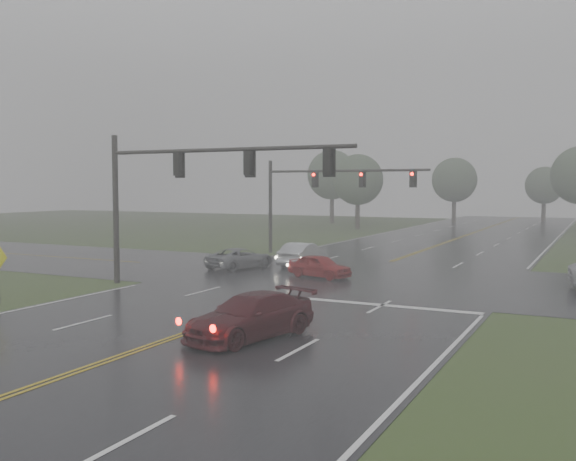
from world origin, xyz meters
The scene contains 14 objects.
ground centered at (0.00, 0.00, 0.00)m, with size 180.00×180.00×0.00m, color #374E21.
main_road centered at (0.00, 20.00, 0.00)m, with size 18.00×160.00×0.02m, color black.
cross_street centered at (0.00, 22.00, 0.00)m, with size 120.00×14.00×0.02m, color black.
stop_bar centered at (4.50, 14.40, 0.00)m, with size 8.50×0.50×0.01m, color white.
sedan_maroon centered at (2.35, 6.69, 0.00)m, with size 2.08×5.13×1.49m, color #3D0B10.
sedan_red centered at (-1.32, 20.91, 0.00)m, with size 1.52×3.79×1.29m, color #9A0E0F.
sedan_silver centered at (-4.35, 25.11, 0.00)m, with size 1.61×4.61×1.52m, color #B8BCC1.
car_grey centered at (-7.34, 22.35, 0.00)m, with size 2.13×4.61×1.28m, color slate.
signal_gantry_near centered at (-6.03, 14.31, 5.48)m, with size 13.65×0.34×7.82m.
signal_gantry_far centered at (-6.34, 31.69, 4.98)m, with size 12.53×0.36×7.10m.
tree_nw_a centered at (-13.76, 60.57, 5.88)m, with size 6.09×6.09×8.95m.
tree_n_mid centered at (-6.02, 78.06, 5.96)m, with size 6.18×6.18×9.08m.
tree_nw_b centered at (-21.38, 70.89, 6.67)m, with size 6.90×6.90×10.14m.
tree_n_far centered at (4.81, 87.82, 5.22)m, with size 5.41×5.41×7.95m.
Camera 1 is at (13.07, -11.93, 5.17)m, focal length 40.00 mm.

